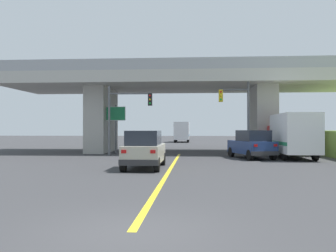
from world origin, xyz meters
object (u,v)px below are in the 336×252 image
traffic_signal_farside (124,111)px  highway_sign (116,118)px  suv_lead (144,149)px  box_truck (292,135)px  traffic_signal_nearside (239,108)px  suv_crossing (252,144)px  semi_truck_distant (182,132)px

traffic_signal_farside → highway_sign: bearing=114.1°
suv_lead → box_truck: (9.69, 7.72, 0.66)m
traffic_signal_nearside → highway_sign: traffic_signal_nearside is taller
highway_sign → traffic_signal_farside: bearing=-65.9°
box_truck → traffic_signal_farside: 12.82m
traffic_signal_nearside → suv_crossing: bearing=-77.1°
suv_crossing → box_truck: size_ratio=0.64×
suv_lead → highway_sign: 12.99m
traffic_signal_farside → highway_sign: size_ratio=1.30×
suv_lead → traffic_signal_farside: bearing=107.4°
box_truck → traffic_signal_nearside: size_ratio=1.24×
box_truck → highway_sign: size_ratio=1.78×
suv_lead → box_truck: size_ratio=0.60×
highway_sign → box_truck: bearing=-17.6°
box_truck → highway_sign: highway_sign is taller
traffic_signal_nearside → semi_truck_distant: 30.51m
suv_lead → traffic_signal_farside: 10.03m
traffic_signal_farside → semi_truck_distant: bearing=83.4°
traffic_signal_farside → highway_sign: traffic_signal_farside is taller
suv_lead → semi_truck_distant: semi_truck_distant is taller
semi_truck_distant → traffic_signal_farside: bearing=-96.6°
traffic_signal_nearside → semi_truck_distant: (-5.54, 29.93, -2.06)m
suv_lead → traffic_signal_farside: traffic_signal_farside is taller
box_truck → highway_sign: (-13.86, 4.40, 1.43)m
traffic_signal_farside → box_truck: bearing=-7.0°
box_truck → semi_truck_distant: semi_truck_distant is taller
traffic_signal_nearside → suv_lead: bearing=-122.4°
suv_lead → suv_crossing: bearing=46.6°
box_truck → traffic_signal_nearside: bearing=150.7°
suv_crossing → traffic_signal_nearside: bearing=86.6°
box_truck → semi_truck_distant: size_ratio=1.15×
highway_sign → semi_truck_distant: size_ratio=0.65×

